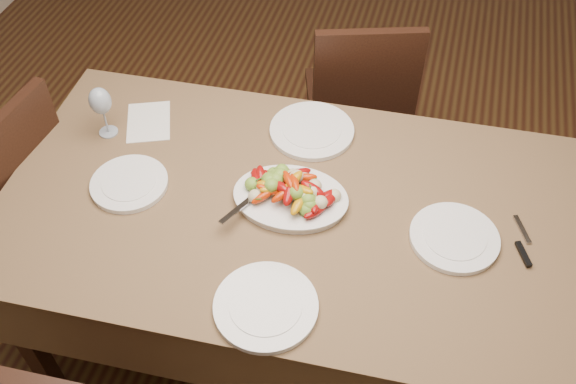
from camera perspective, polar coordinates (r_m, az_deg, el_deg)
The scene contains 14 objects.
floor at distance 2.63m, azimuth 2.32°, elevation -12.66°, with size 6.00×6.00×0.00m, color #3A2311.
dining_table at distance 2.33m, azimuth 0.00°, elevation -7.31°, with size 1.84×1.04×0.76m, color brown.
chair_far at distance 2.86m, azimuth 6.07°, elevation 8.22°, with size 0.42×0.42×0.95m, color black, non-canonical shape.
chair_left at distance 2.65m, azimuth -24.22°, elevation -0.66°, with size 0.42×0.42×0.95m, color black, non-canonical shape.
serving_platter at distance 2.03m, azimuth 0.23°, elevation -0.66°, with size 0.35×0.26×0.02m, color white.
roasted_vegetables at distance 1.99m, azimuth 0.24°, elevation 0.43°, with size 0.29×0.20×0.09m, color maroon, non-canonical shape.
serving_spoon at distance 1.99m, azimuth -1.83°, elevation -0.44°, with size 0.28×0.06×0.03m, color #9EA0A8, non-canonical shape.
plate_left at distance 2.14m, azimuth -13.92°, elevation 0.72°, with size 0.25×0.25×0.02m, color white.
plate_right at distance 2.00m, azimuth 14.56°, elevation -3.97°, with size 0.27×0.27×0.02m, color white.
plate_far at distance 2.26m, azimuth 2.13°, elevation 5.46°, with size 0.30×0.30×0.02m, color white.
plate_near at distance 1.80m, azimuth -1.98°, elevation -10.13°, with size 0.29×0.29×0.02m, color white.
wine_glass at distance 2.29m, azimuth -16.15°, elevation 6.98°, with size 0.08×0.08×0.20m, color #8C99A5, non-canonical shape.
menu_card at distance 2.36m, azimuth -12.28°, elevation 6.13°, with size 0.15×0.21×0.00m, color silver.
table_knife at distance 2.05m, azimuth 20.12°, elevation -4.30°, with size 0.02×0.20×0.01m, color #9EA0A8, non-canonical shape.
Camera 1 is at (0.24, -1.28, 2.29)m, focal length 40.00 mm.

